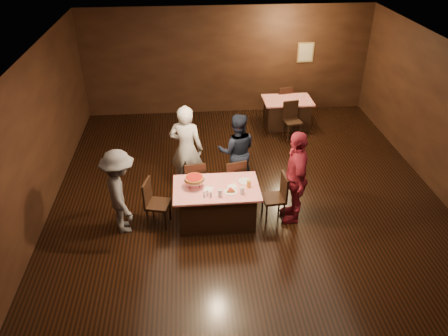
{
  "coord_description": "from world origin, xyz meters",
  "views": [
    {
      "loc": [
        -1.13,
        -6.89,
        5.29
      ],
      "look_at": [
        -0.52,
        0.11,
        1.0
      ],
      "focal_mm": 35.0,
      "sensor_mm": 36.0,
      "label": 1
    }
  ],
  "objects": [
    {
      "name": "diner_white_jacket",
      "position": [
        -1.22,
        1.0,
        0.96
      ],
      "size": [
        0.79,
        0.62,
        1.91
      ],
      "primitive_type": "imported",
      "rotation": [
        0.0,
        0.0,
        2.89
      ],
      "color": "beige",
      "rests_on": "ground"
    },
    {
      "name": "chair_far_right",
      "position": [
        -0.29,
        0.56,
        0.47
      ],
      "size": [
        0.5,
        0.5,
        0.95
      ],
      "primitive_type": "cube",
      "rotation": [
        0.0,
        0.0,
        3.37
      ],
      "color": "black",
      "rests_on": "ground"
    },
    {
      "name": "diner_navy_hoodie",
      "position": [
        -0.17,
        1.02,
        0.84
      ],
      "size": [
        0.86,
        0.69,
        1.68
      ],
      "primitive_type": "imported",
      "rotation": [
        0.0,
        0.0,
        3.07
      ],
      "color": "black",
      "rests_on": "ground"
    },
    {
      "name": "glass_amber",
      "position": [
        -0.09,
        -0.24,
        0.84
      ],
      "size": [
        0.08,
        0.08,
        0.14
      ],
      "primitive_type": "cylinder",
      "color": "#BF7F26",
      "rests_on": "main_table"
    },
    {
      "name": "pizza_stand",
      "position": [
        -1.09,
        -0.14,
        0.95
      ],
      "size": [
        0.38,
        0.38,
        0.22
      ],
      "color": "black",
      "rests_on": "main_table"
    },
    {
      "name": "back_table",
      "position": [
        1.52,
        3.85,
        0.39
      ],
      "size": [
        1.3,
        0.9,
        0.77
      ],
      "primitive_type": "cube",
      "color": "red",
      "rests_on": "ground"
    },
    {
      "name": "chair_end_left",
      "position": [
        -1.79,
        -0.19,
        0.47
      ],
      "size": [
        0.51,
        0.51,
        0.95
      ],
      "primitive_type": "cube",
      "rotation": [
        0.0,
        0.0,
        1.33
      ],
      "color": "black",
      "rests_on": "ground"
    },
    {
      "name": "chair_end_right",
      "position": [
        0.41,
        -0.19,
        0.47
      ],
      "size": [
        0.45,
        0.45,
        0.95
      ],
      "primitive_type": "cube",
      "rotation": [
        0.0,
        0.0,
        -1.5
      ],
      "color": "black",
      "rests_on": "ground"
    },
    {
      "name": "napkin_center",
      "position": [
        -0.39,
        -0.19,
        0.77
      ],
      "size": [
        0.19,
        0.19,
        0.01
      ],
      "primitive_type": "cube",
      "rotation": [
        0.0,
        0.0,
        0.21
      ],
      "color": "white",
      "rests_on": "main_table"
    },
    {
      "name": "chair_back_far",
      "position": [
        1.52,
        4.45,
        0.47
      ],
      "size": [
        0.49,
        0.49,
        0.95
      ],
      "primitive_type": "cube",
      "rotation": [
        0.0,
        0.0,
        3.34
      ],
      "color": "black",
      "rests_on": "ground"
    },
    {
      "name": "glass_front_left",
      "position": [
        -0.64,
        -0.49,
        0.84
      ],
      "size": [
        0.08,
        0.08,
        0.14
      ],
      "primitive_type": "cylinder",
      "color": "silver",
      "rests_on": "main_table"
    },
    {
      "name": "main_table",
      "position": [
        -0.69,
        -0.19,
        0.39
      ],
      "size": [
        1.6,
        1.0,
        0.77
      ],
      "primitive_type": "cube",
      "color": "red",
      "rests_on": "ground"
    },
    {
      "name": "napkin_left",
      "position": [
        -0.84,
        -0.24,
        0.77
      ],
      "size": [
        0.21,
        0.21,
        0.01
      ],
      "primitive_type": "cube",
      "rotation": [
        0.0,
        0.0,
        -0.35
      ],
      "color": "white",
      "rests_on": "main_table"
    },
    {
      "name": "room",
      "position": [
        0.0,
        0.01,
        2.14
      ],
      "size": [
        10.0,
        10.04,
        3.02
      ],
      "color": "black",
      "rests_on": "ground"
    },
    {
      "name": "diner_red_shirt",
      "position": [
        0.79,
        -0.21,
        0.93
      ],
      "size": [
        0.53,
        1.12,
        1.87
      ],
      "primitive_type": "imported",
      "rotation": [
        0.0,
        0.0,
        -1.64
      ],
      "color": "maroon",
      "rests_on": "ground"
    },
    {
      "name": "chair_back_near",
      "position": [
        1.52,
        3.15,
        0.47
      ],
      "size": [
        0.49,
        0.49,
        0.95
      ],
      "primitive_type": "cube",
      "rotation": [
        0.0,
        0.0,
        0.18
      ],
      "color": "black",
      "rests_on": "ground"
    },
    {
      "name": "plate_empty",
      "position": [
        -0.14,
        -0.04,
        0.78
      ],
      "size": [
        0.25,
        0.25,
        0.01
      ],
      "primitive_type": "cylinder",
      "color": "white",
      "rests_on": "main_table"
    },
    {
      "name": "glass_front_right",
      "position": [
        -0.24,
        -0.44,
        0.84
      ],
      "size": [
        0.08,
        0.08,
        0.14
      ],
      "primitive_type": "cylinder",
      "color": "silver",
      "rests_on": "main_table"
    },
    {
      "name": "condiments",
      "position": [
        -0.87,
        -0.47,
        0.82
      ],
      "size": [
        0.17,
        0.1,
        0.09
      ],
      "color": "silver",
      "rests_on": "main_table"
    },
    {
      "name": "diner_grey_knit",
      "position": [
        -2.43,
        -0.28,
        0.83
      ],
      "size": [
        0.92,
        1.22,
        1.66
      ],
      "primitive_type": "imported",
      "rotation": [
        0.0,
        0.0,
        1.89
      ],
      "color": "#56555A",
      "rests_on": "ground"
    },
    {
      "name": "chair_far_left",
      "position": [
        -1.09,
        0.56,
        0.47
      ],
      "size": [
        0.48,
        0.48,
        0.95
      ],
      "primitive_type": "cube",
      "rotation": [
        0.0,
        0.0,
        3.28
      ],
      "color": "black",
      "rests_on": "ground"
    },
    {
      "name": "plate_with_slice",
      "position": [
        -0.44,
        -0.37,
        0.8
      ],
      "size": [
        0.25,
        0.25,
        0.06
      ],
      "color": "white",
      "rests_on": "main_table"
    }
  ]
}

